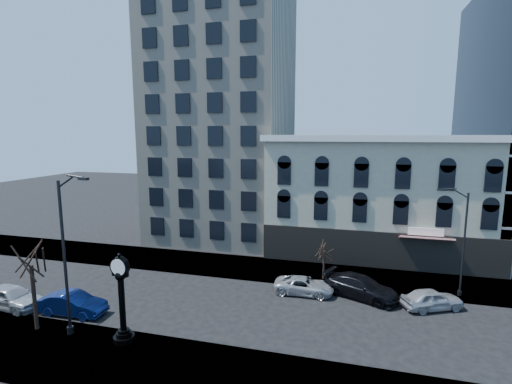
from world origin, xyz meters
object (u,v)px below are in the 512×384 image
(street_clock, at_px, (122,302))
(car_near_a, at_px, (11,297))
(street_lamp_near, at_px, (71,214))
(car_near_b, at_px, (73,304))

(street_clock, xyz_separation_m, car_near_a, (-10.69, 1.88, -1.78))
(street_clock, height_order, car_near_a, street_clock)
(street_lamp_near, xyz_separation_m, car_near_b, (-2.60, 2.43, -7.14))
(car_near_a, height_order, car_near_b, car_near_a)
(car_near_b, bearing_deg, street_clock, -113.99)
(street_clock, bearing_deg, car_near_a, 174.33)
(car_near_a, bearing_deg, car_near_b, -82.15)
(car_near_a, xyz_separation_m, car_near_b, (5.05, 0.39, -0.07))
(street_lamp_near, relative_size, car_near_a, 2.06)
(street_clock, relative_size, street_lamp_near, 0.54)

